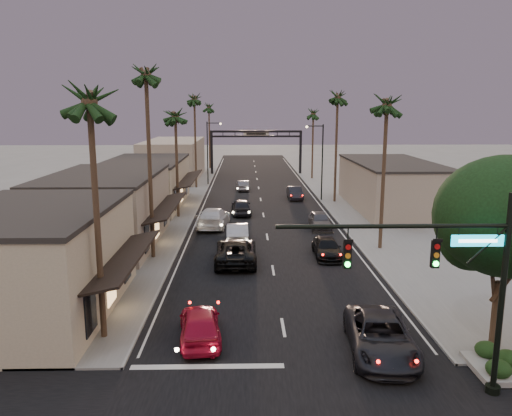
{
  "coord_description": "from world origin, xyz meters",
  "views": [
    {
      "loc": [
        -1.87,
        -13.2,
        10.7
      ],
      "look_at": [
        -0.96,
        28.12,
        2.5
      ],
      "focal_mm": 35.0,
      "sensor_mm": 36.0,
      "label": 1
    }
  ],
  "objects_px": {
    "traffic_signal": "(453,267)",
    "palm_rb": "(338,94)",
    "oncoming_pickup": "(236,251)",
    "palm_rc": "(313,111)",
    "streetlight_right": "(320,156)",
    "palm_ra": "(387,99)",
    "corner_tree": "(509,221)",
    "curbside_black": "(327,248)",
    "palm_ld": "(194,96)",
    "palm_far": "(209,105)",
    "curbside_near": "(380,336)",
    "palm_lc": "(175,112)",
    "streetlight_left": "(209,148)",
    "oncoming_red": "(200,324)",
    "palm_la": "(89,92)",
    "arch": "(256,141)",
    "oncoming_silver": "(237,233)",
    "palm_lb": "(146,69)"
  },
  "relations": [
    {
      "from": "curbside_near",
      "to": "streetlight_right",
      "type": "bearing_deg",
      "value": 90.85
    },
    {
      "from": "palm_ld",
      "to": "palm_rb",
      "type": "bearing_deg",
      "value": -32.6
    },
    {
      "from": "palm_rb",
      "to": "palm_rc",
      "type": "height_order",
      "value": "palm_rb"
    },
    {
      "from": "palm_ra",
      "to": "palm_far",
      "type": "height_order",
      "value": "same"
    },
    {
      "from": "palm_far",
      "to": "streetlight_right",
      "type": "bearing_deg",
      "value": -65.24
    },
    {
      "from": "palm_ld",
      "to": "palm_far",
      "type": "distance_m",
      "value": 23.02
    },
    {
      "from": "traffic_signal",
      "to": "oncoming_red",
      "type": "bearing_deg",
      "value": 153.99
    },
    {
      "from": "palm_ld",
      "to": "curbside_near",
      "type": "height_order",
      "value": "palm_ld"
    },
    {
      "from": "palm_rb",
      "to": "oncoming_pickup",
      "type": "distance_m",
      "value": 28.22
    },
    {
      "from": "palm_lb",
      "to": "palm_rb",
      "type": "bearing_deg",
      "value": 51.98
    },
    {
      "from": "corner_tree",
      "to": "arch",
      "type": "relative_size",
      "value": 0.58
    },
    {
      "from": "palm_ld",
      "to": "curbside_black",
      "type": "relative_size",
      "value": 3.03
    },
    {
      "from": "palm_ld",
      "to": "curbside_black",
      "type": "xyz_separation_m",
      "value": [
        12.74,
        -32.93,
        -11.74
      ]
    },
    {
      "from": "streetlight_left",
      "to": "palm_far",
      "type": "distance_m",
      "value": 20.96
    },
    {
      "from": "streetlight_left",
      "to": "oncoming_silver",
      "type": "bearing_deg",
      "value": -82.11
    },
    {
      "from": "palm_ld",
      "to": "oncoming_silver",
      "type": "distance_m",
      "value": 31.56
    },
    {
      "from": "palm_ld",
      "to": "palm_rc",
      "type": "relative_size",
      "value": 1.16
    },
    {
      "from": "streetlight_left",
      "to": "palm_rb",
      "type": "distance_m",
      "value": 22.07
    },
    {
      "from": "curbside_near",
      "to": "palm_ld",
      "type": "bearing_deg",
      "value": 110.01
    },
    {
      "from": "palm_la",
      "to": "palm_far",
      "type": "distance_m",
      "value": 69.0
    },
    {
      "from": "streetlight_right",
      "to": "streetlight_left",
      "type": "distance_m",
      "value": 18.99
    },
    {
      "from": "curbside_near",
      "to": "palm_lc",
      "type": "bearing_deg",
      "value": 118.94
    },
    {
      "from": "corner_tree",
      "to": "curbside_black",
      "type": "relative_size",
      "value": 1.88
    },
    {
      "from": "oncoming_red",
      "to": "traffic_signal",
      "type": "bearing_deg",
      "value": 147.46
    },
    {
      "from": "palm_far",
      "to": "oncoming_pickup",
      "type": "height_order",
      "value": "palm_far"
    },
    {
      "from": "palm_ld",
      "to": "oncoming_pickup",
      "type": "relative_size",
      "value": 2.31
    },
    {
      "from": "oncoming_red",
      "to": "curbside_black",
      "type": "xyz_separation_m",
      "value": [
        8.16,
        13.33,
        -0.12
      ]
    },
    {
      "from": "streetlight_left",
      "to": "palm_la",
      "type": "xyz_separation_m",
      "value": [
        -1.68,
        -49.0,
        6.11
      ]
    },
    {
      "from": "streetlight_right",
      "to": "palm_rc",
      "type": "height_order",
      "value": "palm_rc"
    },
    {
      "from": "streetlight_left",
      "to": "oncoming_silver",
      "type": "xyz_separation_m",
      "value": [
        4.39,
        -31.71,
        -4.52
      ]
    },
    {
      "from": "corner_tree",
      "to": "palm_rb",
      "type": "relative_size",
      "value": 0.62
    },
    {
      "from": "arch",
      "to": "palm_rb",
      "type": "height_order",
      "value": "palm_rb"
    },
    {
      "from": "streetlight_right",
      "to": "curbside_near",
      "type": "distance_m",
      "value": 38.13
    },
    {
      "from": "corner_tree",
      "to": "palm_lc",
      "type": "relative_size",
      "value": 0.72
    },
    {
      "from": "palm_la",
      "to": "palm_rb",
      "type": "relative_size",
      "value": 0.93
    },
    {
      "from": "palm_rb",
      "to": "curbside_near",
      "type": "height_order",
      "value": "palm_rb"
    },
    {
      "from": "streetlight_right",
      "to": "palm_ra",
      "type": "relative_size",
      "value": 0.68
    },
    {
      "from": "palm_ld",
      "to": "oncoming_red",
      "type": "height_order",
      "value": "palm_ld"
    },
    {
      "from": "traffic_signal",
      "to": "corner_tree",
      "type": "xyz_separation_m",
      "value": [
        3.79,
        3.45,
        0.9
      ]
    },
    {
      "from": "palm_far",
      "to": "corner_tree",
      "type": "bearing_deg",
      "value": -75.86
    },
    {
      "from": "arch",
      "to": "streetlight_right",
      "type": "height_order",
      "value": "streetlight_right"
    },
    {
      "from": "palm_ra",
      "to": "palm_rc",
      "type": "xyz_separation_m",
      "value": [
        0.0,
        40.0,
        -0.97
      ]
    },
    {
      "from": "palm_la",
      "to": "palm_lc",
      "type": "height_order",
      "value": "palm_la"
    },
    {
      "from": "corner_tree",
      "to": "palm_rc",
      "type": "relative_size",
      "value": 0.72
    },
    {
      "from": "traffic_signal",
      "to": "palm_rb",
      "type": "bearing_deg",
      "value": 85.84
    },
    {
      "from": "oncoming_red",
      "to": "streetlight_left",
      "type": "bearing_deg",
      "value": -93.16
    },
    {
      "from": "palm_rb",
      "to": "palm_rc",
      "type": "relative_size",
      "value": 1.16
    },
    {
      "from": "traffic_signal",
      "to": "palm_la",
      "type": "height_order",
      "value": "palm_la"
    },
    {
      "from": "palm_la",
      "to": "palm_lb",
      "type": "height_order",
      "value": "palm_lb"
    },
    {
      "from": "arch",
      "to": "corner_tree",
      "type": "bearing_deg",
      "value": -81.38
    }
  ]
}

